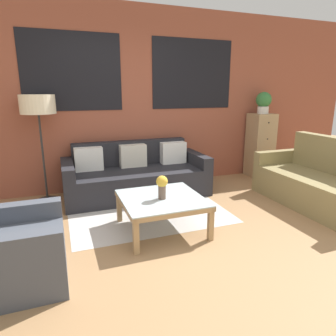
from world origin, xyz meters
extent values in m
plane|color=#9E754C|center=(0.00, 0.00, 0.00)|extent=(16.00, 16.00, 0.00)
cube|color=brown|center=(0.00, 2.44, 1.40)|extent=(8.40, 0.08, 2.80)
cube|color=black|center=(-0.95, 2.39, 1.80)|extent=(1.40, 0.01, 1.10)
cube|color=black|center=(0.95, 2.39, 1.80)|extent=(1.40, 0.01, 1.10)
cube|color=#BCB7B2|center=(-0.21, 1.23, 0.00)|extent=(1.99, 1.46, 0.00)
cube|color=#232328|center=(-0.17, 1.82, 0.20)|extent=(1.79, 0.72, 0.40)
cube|color=#232328|center=(-0.17, 2.26, 0.39)|extent=(1.79, 0.16, 0.78)
cube|color=#232328|center=(-1.14, 1.90, 0.29)|extent=(0.16, 0.88, 0.58)
cube|color=#232328|center=(0.80, 1.90, 0.29)|extent=(0.16, 0.88, 0.58)
cube|color=white|center=(-0.83, 2.10, 0.57)|extent=(0.40, 0.16, 0.34)
cube|color=beige|center=(-0.17, 2.10, 0.57)|extent=(0.40, 0.16, 0.34)
cube|color=white|center=(0.49, 2.10, 0.57)|extent=(0.40, 0.16, 0.34)
cube|color=olive|center=(1.94, 0.66, 0.21)|extent=(0.64, 1.41, 0.42)
cube|color=olive|center=(2.34, 0.66, 0.46)|extent=(0.16, 1.41, 0.92)
cube|color=olive|center=(2.02, 1.44, 0.31)|extent=(0.80, 0.14, 0.62)
cube|color=#474C56|center=(-1.57, 0.19, 0.20)|extent=(0.64, 0.53, 0.40)
cube|color=#474C56|center=(-1.65, -0.14, 0.28)|extent=(0.80, 0.14, 0.56)
cube|color=#474C56|center=(-1.65, 0.52, 0.28)|extent=(0.80, 0.14, 0.56)
cube|color=silver|center=(-0.21, 0.66, 0.39)|extent=(0.88, 0.88, 0.01)
cube|color=tan|center=(-0.21, 0.24, 0.36)|extent=(0.88, 0.05, 0.05)
cube|color=tan|center=(-0.21, 1.08, 0.36)|extent=(0.88, 0.05, 0.05)
cube|color=tan|center=(-0.62, 0.66, 0.36)|extent=(0.05, 0.88, 0.05)
cube|color=tan|center=(0.21, 0.66, 0.36)|extent=(0.05, 0.88, 0.05)
cube|color=tan|center=(-0.61, 0.26, 0.19)|extent=(0.05, 0.06, 0.38)
cube|color=tan|center=(0.20, 0.26, 0.19)|extent=(0.05, 0.06, 0.38)
cube|color=tan|center=(-0.61, 1.06, 0.19)|extent=(0.05, 0.06, 0.38)
cube|color=tan|center=(0.20, 1.06, 0.19)|extent=(0.05, 0.06, 0.38)
cylinder|color=#2D2D2D|center=(-1.44, 2.13, 0.01)|extent=(0.28, 0.28, 0.02)
cylinder|color=#2D2D2D|center=(-1.44, 2.13, 0.63)|extent=(0.03, 0.03, 1.22)
cylinder|color=beige|center=(-1.44, 2.13, 1.36)|extent=(0.46, 0.46, 0.25)
cube|color=tan|center=(2.23, 2.17, 0.57)|extent=(0.42, 0.37, 1.14)
sphere|color=#38332D|center=(2.23, 1.98, 1.00)|extent=(0.02, 0.02, 0.02)
sphere|color=#38332D|center=(2.23, 1.98, 0.71)|extent=(0.02, 0.02, 0.02)
sphere|color=#38332D|center=(2.23, 1.98, 0.43)|extent=(0.02, 0.02, 0.02)
sphere|color=#38332D|center=(2.23, 1.98, 0.14)|extent=(0.02, 0.02, 0.02)
cylinder|color=silver|center=(2.23, 2.17, 1.20)|extent=(0.20, 0.20, 0.13)
sphere|color=#387A3D|center=(2.23, 2.17, 1.38)|extent=(0.27, 0.27, 0.27)
cylinder|color=brown|center=(-0.22, 0.62, 0.47)|extent=(0.08, 0.08, 0.15)
sphere|color=gold|center=(-0.22, 0.62, 0.59)|extent=(0.13, 0.13, 0.13)
camera|label=1|loc=(-1.23, -2.30, 1.54)|focal=32.00mm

